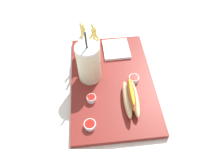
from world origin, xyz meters
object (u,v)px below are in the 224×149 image
Objects in this scene: fries_basket at (90,47)px; napkin_stack at (116,49)px; soda_cup at (89,63)px; ketchup_cup_2 at (91,98)px; ketchup_cup_1 at (134,79)px; ketchup_cup_3 at (90,125)px; hot_dog_1 at (131,98)px.

napkin_stack is at bearing 101.11° from fries_basket.
soda_cup is 1.80× the size of napkin_stack.
soda_cup is at bearing 179.99° from ketchup_cup_2.
soda_cup reaches higher than ketchup_cup_2.
soda_cup is at bearing -103.14° from ketchup_cup_1.
ketchup_cup_3 is at bearing -45.18° from ketchup_cup_1.
fries_basket reaches higher than napkin_stack.
ketchup_cup_2 is (0.07, -0.17, -0.00)m from ketchup_cup_1.
ketchup_cup_1 is 0.25m from ketchup_cup_3.
ketchup_cup_3 is (0.10, -0.01, -0.00)m from ketchup_cup_2.
hot_dog_1 is 0.14m from ketchup_cup_2.
fries_basket is 1.41× the size of napkin_stack.
soda_cup reaches higher than ketchup_cup_1.
soda_cup is at bearing -40.35° from napkin_stack.
ketchup_cup_3 reaches higher than napkin_stack.
hot_dog_1 is 0.28m from napkin_stack.
soda_cup is at bearing -3.32° from fries_basket.
fries_basket is 5.29× the size of ketchup_cup_2.
ketchup_cup_2 reaches higher than ketchup_cup_3.
ketchup_cup_1 is 0.18m from ketchup_cup_2.
hot_dog_1 reaches higher than napkin_stack.
napkin_stack is at bearing -165.49° from ketchup_cup_1.
ketchup_cup_2 is 0.84× the size of ketchup_cup_3.
ketchup_cup_2 is at bearing 174.76° from ketchup_cup_3.
ketchup_cup_3 is at bearing -61.58° from hot_dog_1.
ketchup_cup_2 is at bearing -1.72° from fries_basket.
ketchup_cup_1 is at bearing 14.51° from napkin_stack.
soda_cup is 0.22m from ketchup_cup_3.
hot_dog_1 is 1.25× the size of napkin_stack.
soda_cup is 0.20m from hot_dog_1.
fries_basket is at bearing -152.62° from hot_dog_1.
ketchup_cup_1 is 0.31× the size of napkin_stack.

